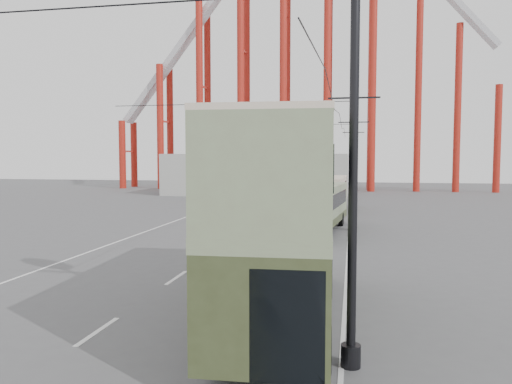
% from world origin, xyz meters
% --- Properties ---
extents(ground, '(160.00, 160.00, 0.00)m').
position_xyz_m(ground, '(0.00, 0.00, 0.00)').
color(ground, '#4F4F51').
rests_on(ground, ground).
extents(road_markings, '(12.52, 120.00, 0.01)m').
position_xyz_m(road_markings, '(-0.86, 19.70, 0.01)').
color(road_markings, silver).
rests_on(road_markings, ground).
extents(lamp_post_near, '(3.20, 0.44, 10.80)m').
position_xyz_m(lamp_post_near, '(5.60, -3.00, 7.86)').
color(lamp_post_near, black).
rests_on(lamp_post_near, ground).
extents(lamp_post_mid, '(3.20, 0.44, 9.32)m').
position_xyz_m(lamp_post_mid, '(5.60, 18.00, 4.68)').
color(lamp_post_mid, black).
rests_on(lamp_post_mid, ground).
extents(lamp_post_far, '(3.20, 0.44, 9.32)m').
position_xyz_m(lamp_post_far, '(5.60, 40.00, 4.68)').
color(lamp_post_far, black).
rests_on(lamp_post_far, ground).
extents(lamp_post_distant, '(3.20, 0.44, 9.32)m').
position_xyz_m(lamp_post_distant, '(5.60, 62.00, 4.68)').
color(lamp_post_distant, black).
rests_on(lamp_post_distant, ground).
extents(roller_coaster, '(52.95, 5.00, 55.48)m').
position_xyz_m(roller_coaster, '(-2.49, 56.89, 22.92)').
color(roller_coaster, maroon).
rests_on(roller_coaster, ground).
extents(fairground_shed, '(22.00, 10.00, 5.00)m').
position_xyz_m(fairground_shed, '(-6.00, 47.00, 2.50)').
color(fairground_shed, '#9F9F9A').
rests_on(fairground_shed, ground).
extents(double_decker_bus, '(3.10, 10.49, 5.57)m').
position_xyz_m(double_decker_bus, '(3.72, -0.19, 3.12)').
color(double_decker_bus, '#333A1F').
rests_on(double_decker_bus, ground).
extents(single_decker_green, '(3.38, 10.30, 2.86)m').
position_xyz_m(single_decker_green, '(3.51, 16.97, 1.61)').
color(single_decker_green, gray).
rests_on(single_decker_green, ground).
extents(single_decker_cream, '(2.72, 9.42, 2.90)m').
position_xyz_m(single_decker_cream, '(3.66, 29.61, 1.64)').
color(single_decker_cream, beige).
rests_on(single_decker_cream, ground).
extents(pedestrian, '(0.72, 0.66, 1.65)m').
position_xyz_m(pedestrian, '(0.20, 6.19, 0.83)').
color(pedestrian, black).
rests_on(pedestrian, ground).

